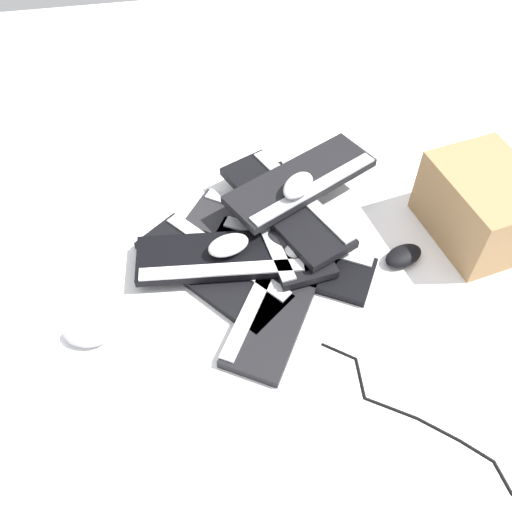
{
  "coord_description": "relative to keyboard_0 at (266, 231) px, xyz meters",
  "views": [
    {
      "loc": [
        -0.84,
        0.17,
        1.2
      ],
      "look_at": [
        0.07,
        0.01,
        0.06
      ],
      "focal_mm": 40.0,
      "sensor_mm": 36.0,
      "label": 1
    }
  ],
  "objects": [
    {
      "name": "ground_plane",
      "position": [
        -0.2,
        0.04,
        -0.01
      ],
      "size": [
        3.2,
        3.2,
        0.0
      ],
      "primitive_type": "plane",
      "color": "white"
    },
    {
      "name": "keyboard_0",
      "position": [
        0.0,
        0.0,
        0.0
      ],
      "size": [
        0.37,
        0.45,
        0.03
      ],
      "color": "#232326",
      "rests_on": "ground"
    },
    {
      "name": "keyboard_1",
      "position": [
        -0.11,
        0.16,
        0.0
      ],
      "size": [
        0.44,
        0.39,
        0.03
      ],
      "color": "black",
      "rests_on": "ground"
    },
    {
      "name": "keyboard_2",
      "position": [
        -0.24,
        0.01,
        0.0
      ],
      "size": [
        0.45,
        0.36,
        0.03
      ],
      "color": "black",
      "rests_on": "ground"
    },
    {
      "name": "keyboard_3",
      "position": [
        -0.11,
        -0.05,
        0.0
      ],
      "size": [
        0.35,
        0.46,
        0.03
      ],
      "color": "black",
      "rests_on": "ground"
    },
    {
      "name": "keyboard_4",
      "position": [
        0.0,
        -0.04,
        0.03
      ],
      "size": [
        0.46,
        0.21,
        0.03
      ],
      "color": "black",
      "rests_on": "keyboard_0"
    },
    {
      "name": "keyboard_5",
      "position": [
        0.03,
        -0.06,
        0.06
      ],
      "size": [
        0.46,
        0.32,
        0.03
      ],
      "color": "black",
      "rests_on": "keyboard_4"
    },
    {
      "name": "keyboard_6",
      "position": [
        0.09,
        -0.12,
        0.09
      ],
      "size": [
        0.34,
        0.46,
        0.03
      ],
      "color": "black",
      "rests_on": "keyboard_5"
    },
    {
      "name": "keyboard_7",
      "position": [
        -0.09,
        0.14,
        0.03
      ],
      "size": [
        0.19,
        0.45,
        0.03
      ],
      "color": "black",
      "rests_on": "keyboard_1"
    },
    {
      "name": "mouse_0",
      "position": [
        0.04,
        -0.09,
        0.13
      ],
      "size": [
        0.13,
        0.12,
        0.04
      ],
      "primitive_type": "ellipsoid",
      "rotation": [
        0.0,
        0.0,
        2.39
      ],
      "color": "silver",
      "rests_on": "keyboard_6"
    },
    {
      "name": "mouse_1",
      "position": [
        -0.16,
        -0.34,
        0.01
      ],
      "size": [
        0.1,
        0.13,
        0.04
      ],
      "primitive_type": "ellipsoid",
      "rotation": [
        0.0,
        0.0,
        1.92
      ],
      "color": "black",
      "rests_on": "ground"
    },
    {
      "name": "mouse_2",
      "position": [
        -0.07,
        -0.03,
        0.04
      ],
      "size": [
        0.12,
        0.13,
        0.04
      ],
      "primitive_type": "ellipsoid",
      "rotation": [
        0.0,
        0.0,
        3.99
      ],
      "color": "black",
      "rests_on": "keyboard_3"
    },
    {
      "name": "mouse_3",
      "position": [
        -0.26,
        0.49,
        0.01
      ],
      "size": [
        0.1,
        0.12,
        0.04
      ],
      "primitive_type": "ellipsoid",
      "rotation": [
        0.0,
        0.0,
        4.41
      ],
      "color": "#B7B7BC",
      "rests_on": "ground"
    },
    {
      "name": "mouse_4",
      "position": [
        -0.09,
        -0.06,
        0.04
      ],
      "size": [
        0.13,
        0.1,
        0.04
      ],
      "primitive_type": "ellipsoid",
      "rotation": [
        0.0,
        0.0,
        2.77
      ],
      "color": "silver",
      "rests_on": "keyboard_3"
    },
    {
      "name": "mouse_5",
      "position": [
        -0.09,
        0.12,
        0.07
      ],
      "size": [
        0.09,
        0.12,
        0.04
      ],
      "primitive_type": "ellipsoid",
      "rotation": [
        0.0,
        0.0,
        1.84
      ],
      "color": "silver",
      "rests_on": "keyboard_7"
    },
    {
      "name": "cable_0",
      "position": [
        -0.7,
        -0.28,
        -0.01
      ],
      "size": [
        0.71,
        0.35,
        0.01
      ],
      "color": "black",
      "rests_on": "ground"
    },
    {
      "name": "cardboard_box",
      "position": [
        -0.09,
        -0.57,
        0.09
      ],
      "size": [
        0.34,
        0.28,
        0.2
      ],
      "primitive_type": "cube",
      "rotation": [
        0.0,
        0.0,
        3.33
      ],
      "color": "#9E774C",
      "rests_on": "ground"
    }
  ]
}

